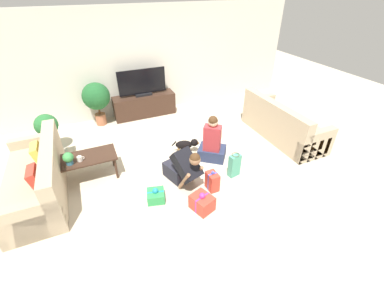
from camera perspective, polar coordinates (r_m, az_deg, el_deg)
The scene contains 18 objects.
ground_plane at distance 5.09m, azimuth -2.47°, elevation -4.15°, with size 16.00×16.00×0.00m, color beige.
wall_back at distance 6.82m, azimuth -11.30°, elevation 17.32°, with size 8.40×0.06×2.60m.
sofa_left at distance 4.89m, azimuth -30.94°, elevation -6.80°, with size 0.82×2.02×0.87m.
sofa_right at distance 6.09m, azimuth 19.31°, elevation 4.08°, with size 0.82×2.02×0.87m.
coffee_table at distance 4.84m, azimuth -22.36°, elevation -3.21°, with size 1.00×0.52×0.46m.
tv_console at distance 6.88m, azimuth -10.49°, elevation 8.46°, with size 1.56×0.44×0.56m.
tv at distance 6.66m, azimuth -10.99°, elevation 12.98°, with size 1.19×0.20×0.67m.
potted_plant_back_left at distance 6.54m, azimuth -20.48°, elevation 9.62°, with size 0.64×0.64×1.06m.
potted_plant_corner_left at distance 5.93m, azimuth -29.38°, elevation 2.75°, with size 0.44×0.44×0.83m.
person_kneeling at distance 4.40m, azimuth -2.02°, elevation -5.27°, with size 0.54×0.85×0.79m.
person_sitting at distance 5.02m, azimuth 4.51°, elevation 0.06°, with size 0.66×0.64×0.96m.
dog at distance 5.26m, azimuth -1.18°, elevation -0.09°, with size 0.53×0.29×0.31m.
gift_box_a at distance 4.10m, azimuth 2.25°, elevation -12.85°, with size 0.37×0.41×0.32m.
gift_box_b at distance 4.41m, azimuth 4.54°, elevation -8.23°, with size 0.17×0.25×0.38m.
gift_box_c at distance 4.29m, azimuth -8.04°, elevation -11.28°, with size 0.33×0.33×0.24m.
gift_bag_a at distance 4.71m, azimuth 9.40°, elevation -4.69°, with size 0.23×0.16×0.46m.
mug at distance 4.72m, azimuth -23.66°, elevation -3.01°, with size 0.12×0.08×0.09m.
tabletop_plant at distance 4.67m, azimuth -25.79°, elevation -2.83°, with size 0.17×0.17×0.22m.
Camera 1 is at (-1.43, -3.80, 3.06)m, focal length 24.00 mm.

